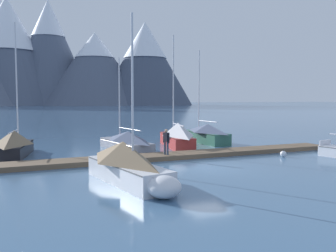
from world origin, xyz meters
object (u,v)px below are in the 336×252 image
(sailboat_nearest_berth, at_px, (16,143))
(sailboat_far_berth, at_px, (204,134))
(sailboat_second_berth, at_px, (128,164))
(sailboat_mid_dock_port, at_px, (125,141))
(person_on_dock, at_px, (166,140))
(sailboat_mid_dock_starboard, at_px, (176,135))
(mooring_buoy_channel_marker, at_px, (283,154))

(sailboat_nearest_berth, relative_size, sailboat_far_berth, 1.12)
(sailboat_nearest_berth, height_order, sailboat_far_berth, sailboat_nearest_berth)
(sailboat_second_berth, height_order, sailboat_mid_dock_port, sailboat_second_berth)
(sailboat_nearest_berth, bearing_deg, person_on_dock, -30.06)
(sailboat_nearest_berth, relative_size, sailboat_second_berth, 1.20)
(sailboat_mid_dock_starboard, bearing_deg, sailboat_mid_dock_port, -178.96)
(sailboat_second_berth, bearing_deg, sailboat_nearest_berth, 113.64)
(sailboat_mid_dock_starboard, relative_size, mooring_buoy_channel_marker, 18.79)
(sailboat_mid_dock_port, bearing_deg, sailboat_far_berth, 13.02)
(sailboat_second_berth, height_order, sailboat_mid_dock_starboard, sailboat_mid_dock_starboard)
(person_on_dock, bearing_deg, sailboat_mid_dock_port, 102.87)
(sailboat_nearest_berth, height_order, sailboat_mid_dock_starboard, sailboat_nearest_berth)
(sailboat_nearest_berth, distance_m, person_on_dock, 10.59)
(sailboat_second_berth, height_order, sailboat_far_berth, sailboat_far_berth)
(sailboat_second_berth, bearing_deg, mooring_buoy_channel_marker, 17.36)
(sailboat_mid_dock_port, height_order, sailboat_far_berth, sailboat_far_berth)
(sailboat_second_berth, bearing_deg, person_on_dock, 54.08)
(sailboat_mid_dock_port, distance_m, person_on_dock, 5.68)
(sailboat_second_berth, height_order, person_on_dock, sailboat_second_berth)
(sailboat_nearest_berth, height_order, sailboat_mid_dock_port, sailboat_nearest_berth)
(sailboat_mid_dock_port, relative_size, person_on_dock, 4.51)
(sailboat_far_berth, bearing_deg, sailboat_second_berth, -129.43)
(sailboat_second_berth, relative_size, person_on_dock, 4.61)
(mooring_buoy_channel_marker, bearing_deg, sailboat_far_berth, 97.00)
(sailboat_nearest_berth, bearing_deg, mooring_buoy_channel_marker, -23.70)
(sailboat_second_berth, xyz_separation_m, sailboat_mid_dock_port, (3.01, 11.40, -0.21))
(sailboat_second_berth, height_order, mooring_buoy_channel_marker, sailboat_second_berth)
(sailboat_second_berth, distance_m, mooring_buoy_channel_marker, 12.63)
(sailboat_mid_dock_starboard, relative_size, sailboat_far_berth, 1.11)
(mooring_buoy_channel_marker, bearing_deg, sailboat_second_berth, -162.64)
(sailboat_mid_dock_starboard, bearing_deg, mooring_buoy_channel_marker, -59.12)
(sailboat_mid_dock_starboard, distance_m, person_on_dock, 6.43)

